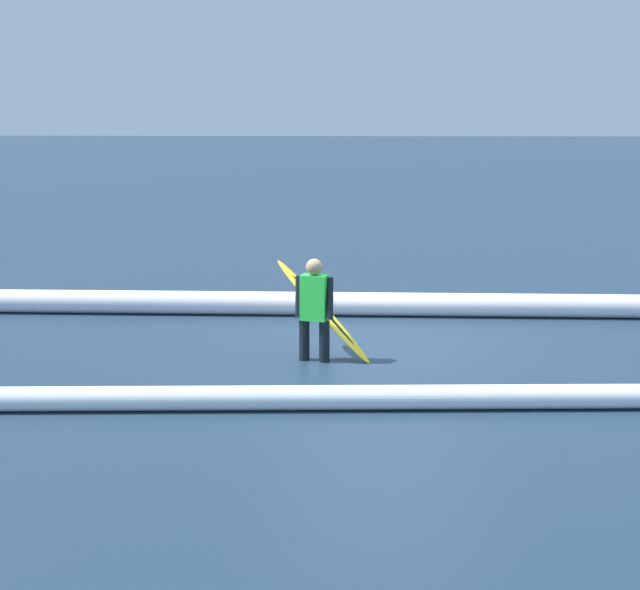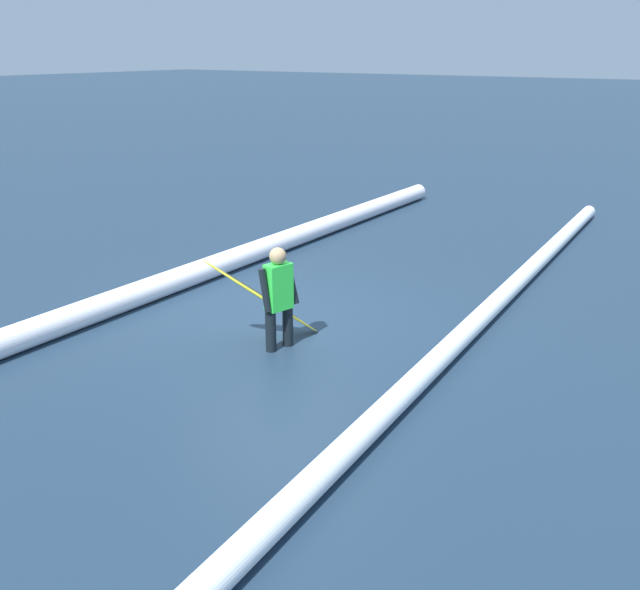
{
  "view_description": "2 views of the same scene",
  "coord_description": "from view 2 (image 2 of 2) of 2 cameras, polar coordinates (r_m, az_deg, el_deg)",
  "views": [
    {
      "loc": [
        0.41,
        12.66,
        3.34
      ],
      "look_at": [
        0.79,
        1.82,
        1.13
      ],
      "focal_mm": 52.69,
      "sensor_mm": 36.0,
      "label": 1
    },
    {
      "loc": [
        7.46,
        5.68,
        3.73
      ],
      "look_at": [
        0.96,
        1.31,
        0.89
      ],
      "focal_mm": 38.4,
      "sensor_mm": 36.0,
      "label": 2
    }
  ],
  "objects": [
    {
      "name": "surfboard",
      "position": [
        9.11,
        -4.82,
        -0.2
      ],
      "size": [
        1.43,
        1.12,
        1.25
      ],
      "color": "yellow",
      "rests_on": "ground_plane"
    },
    {
      "name": "wave_crest_foreground",
      "position": [
        11.68,
        -10.05,
        1.93
      ],
      "size": [
        16.45,
        0.48,
        0.38
      ],
      "primitive_type": "cylinder",
      "rotation": [
        0.0,
        1.57,
        -0.01
      ],
      "color": "white",
      "rests_on": "ground_plane"
    },
    {
      "name": "surfer",
      "position": [
        8.79,
        -3.47,
        0.09
      ],
      "size": [
        0.5,
        0.31,
        1.37
      ],
      "rotation": [
        0.0,
        0.0,
        2.87
      ],
      "color": "black",
      "rests_on": "ground_plane"
    },
    {
      "name": "wave_crest_midground",
      "position": [
        9.22,
        11.67,
        -3.45
      ],
      "size": [
        17.14,
        1.14,
        0.28
      ],
      "primitive_type": "cylinder",
      "rotation": [
        0.0,
        1.57,
        0.05
      ],
      "color": "white",
      "rests_on": "ground_plane"
    },
    {
      "name": "ground_plane",
      "position": [
        10.09,
        -3.16,
        -1.82
      ],
      "size": [
        177.06,
        177.06,
        0.0
      ],
      "primitive_type": "plane",
      "color": "#1E3246"
    }
  ]
}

